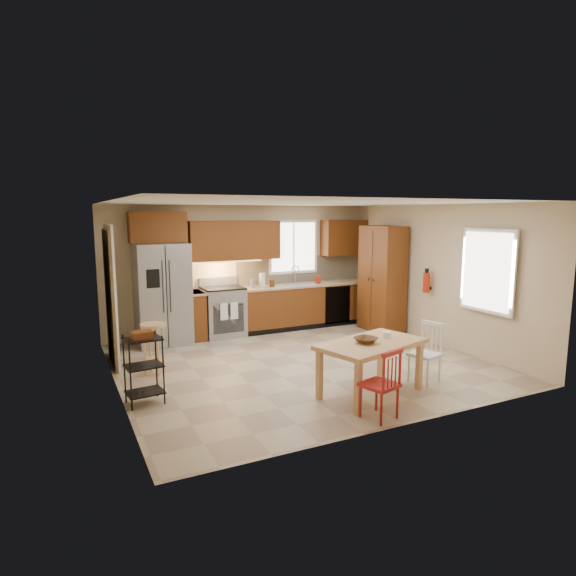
{
  "coord_description": "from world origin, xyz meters",
  "views": [
    {
      "loc": [
        -3.41,
        -6.48,
        2.35
      ],
      "look_at": [
        -0.04,
        0.4,
        1.15
      ],
      "focal_mm": 30.0,
      "sensor_mm": 36.0,
      "label": 1
    }
  ],
  "objects_px": {
    "table_bowl": "(366,343)",
    "utility_cart": "(144,370)",
    "soap_bottle": "(318,279)",
    "refrigerator": "(162,294)",
    "range_stove": "(223,312)",
    "dining_table": "(371,369)",
    "table_jar": "(387,336)",
    "fire_extinguisher": "(426,283)",
    "chair_white": "(425,353)",
    "bar_stool": "(154,349)",
    "pantry": "(382,279)",
    "chair_red": "(379,383)"
  },
  "relations": [
    {
      "from": "range_stove",
      "to": "utility_cart",
      "type": "relative_size",
      "value": 1.05
    },
    {
      "from": "soap_bottle",
      "to": "table_jar",
      "type": "bearing_deg",
      "value": -105.19
    },
    {
      "from": "fire_extinguisher",
      "to": "bar_stool",
      "type": "distance_m",
      "value": 4.87
    },
    {
      "from": "chair_white",
      "to": "table_bowl",
      "type": "distance_m",
      "value": 1.08
    },
    {
      "from": "refrigerator",
      "to": "table_jar",
      "type": "relative_size",
      "value": 16.67
    },
    {
      "from": "range_stove",
      "to": "fire_extinguisher",
      "type": "height_order",
      "value": "fire_extinguisher"
    },
    {
      "from": "fire_extinguisher",
      "to": "chair_red",
      "type": "xyz_separation_m",
      "value": [
        -2.78,
        -2.36,
        -0.68
      ]
    },
    {
      "from": "table_jar",
      "to": "utility_cart",
      "type": "bearing_deg",
      "value": 163.6
    },
    {
      "from": "pantry",
      "to": "refrigerator",
      "type": "bearing_deg",
      "value": 167.38
    },
    {
      "from": "pantry",
      "to": "fire_extinguisher",
      "type": "relative_size",
      "value": 5.83
    },
    {
      "from": "fire_extinguisher",
      "to": "table_bowl",
      "type": "bearing_deg",
      "value": -145.86
    },
    {
      "from": "table_jar",
      "to": "utility_cart",
      "type": "distance_m",
      "value": 3.15
    },
    {
      "from": "table_jar",
      "to": "dining_table",
      "type": "bearing_deg",
      "value": -164.05
    },
    {
      "from": "range_stove",
      "to": "bar_stool",
      "type": "distance_m",
      "value": 2.33
    },
    {
      "from": "table_bowl",
      "to": "range_stove",
      "type": "bearing_deg",
      "value": 100.07
    },
    {
      "from": "table_bowl",
      "to": "utility_cart",
      "type": "distance_m",
      "value": 2.8
    },
    {
      "from": "soap_bottle",
      "to": "table_bowl",
      "type": "bearing_deg",
      "value": -110.49
    },
    {
      "from": "table_bowl",
      "to": "bar_stool",
      "type": "height_order",
      "value": "bar_stool"
    },
    {
      "from": "pantry",
      "to": "table_jar",
      "type": "bearing_deg",
      "value": -125.73
    },
    {
      "from": "chair_red",
      "to": "utility_cart",
      "type": "height_order",
      "value": "utility_cart"
    },
    {
      "from": "refrigerator",
      "to": "dining_table",
      "type": "relative_size",
      "value": 1.29
    },
    {
      "from": "pantry",
      "to": "table_jar",
      "type": "relative_size",
      "value": 19.23
    },
    {
      "from": "dining_table",
      "to": "utility_cart",
      "type": "xyz_separation_m",
      "value": [
        -2.7,
        0.97,
        0.09
      ]
    },
    {
      "from": "range_stove",
      "to": "pantry",
      "type": "bearing_deg",
      "value": -18.29
    },
    {
      "from": "dining_table",
      "to": "table_bowl",
      "type": "height_order",
      "value": "table_bowl"
    },
    {
      "from": "refrigerator",
      "to": "table_bowl",
      "type": "height_order",
      "value": "refrigerator"
    },
    {
      "from": "fire_extinguisher",
      "to": "dining_table",
      "type": "height_order",
      "value": "fire_extinguisher"
    },
    {
      "from": "range_stove",
      "to": "chair_white",
      "type": "relative_size",
      "value": 1.11
    },
    {
      "from": "dining_table",
      "to": "chair_white",
      "type": "xyz_separation_m",
      "value": [
        0.95,
        0.05,
        0.07
      ]
    },
    {
      "from": "dining_table",
      "to": "bar_stool",
      "type": "xyz_separation_m",
      "value": [
        -2.38,
        2.08,
        0.03
      ]
    },
    {
      "from": "soap_bottle",
      "to": "dining_table",
      "type": "bearing_deg",
      "value": -109.26
    },
    {
      "from": "fire_extinguisher",
      "to": "dining_table",
      "type": "relative_size",
      "value": 0.25
    },
    {
      "from": "soap_bottle",
      "to": "fire_extinguisher",
      "type": "bearing_deg",
      "value": -59.47
    },
    {
      "from": "soap_bottle",
      "to": "utility_cart",
      "type": "relative_size",
      "value": 0.22
    },
    {
      "from": "refrigerator",
      "to": "bar_stool",
      "type": "relative_size",
      "value": 2.42
    },
    {
      "from": "refrigerator",
      "to": "utility_cart",
      "type": "relative_size",
      "value": 2.08
    },
    {
      "from": "chair_white",
      "to": "dining_table",
      "type": "bearing_deg",
      "value": 77.45
    },
    {
      "from": "table_bowl",
      "to": "utility_cart",
      "type": "relative_size",
      "value": 0.33
    },
    {
      "from": "pantry",
      "to": "table_bowl",
      "type": "distance_m",
      "value": 3.62
    },
    {
      "from": "pantry",
      "to": "dining_table",
      "type": "height_order",
      "value": "pantry"
    },
    {
      "from": "refrigerator",
      "to": "range_stove",
      "type": "xyz_separation_m",
      "value": [
        1.15,
        0.06,
        -0.45
      ]
    },
    {
      "from": "refrigerator",
      "to": "fire_extinguisher",
      "type": "height_order",
      "value": "refrigerator"
    },
    {
      "from": "refrigerator",
      "to": "fire_extinguisher",
      "type": "xyz_separation_m",
      "value": [
        4.33,
        -1.98,
        0.19
      ]
    },
    {
      "from": "range_stove",
      "to": "dining_table",
      "type": "bearing_deg",
      "value": -78.63
    },
    {
      "from": "range_stove",
      "to": "fire_extinguisher",
      "type": "relative_size",
      "value": 2.56
    },
    {
      "from": "refrigerator",
      "to": "table_jar",
      "type": "xyz_separation_m",
      "value": [
        2.21,
        -3.59,
        -0.19
      ]
    },
    {
      "from": "utility_cart",
      "to": "pantry",
      "type": "bearing_deg",
      "value": 14.07
    },
    {
      "from": "pantry",
      "to": "chair_white",
      "type": "relative_size",
      "value": 2.53
    },
    {
      "from": "soap_bottle",
      "to": "utility_cart",
      "type": "xyz_separation_m",
      "value": [
        -3.98,
        -2.68,
        -0.56
      ]
    },
    {
      "from": "fire_extinguisher",
      "to": "range_stove",
      "type": "bearing_deg",
      "value": 147.38
    }
  ]
}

